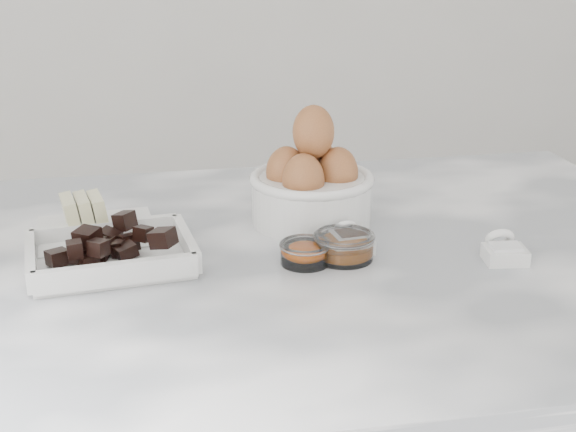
% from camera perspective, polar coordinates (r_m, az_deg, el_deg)
% --- Properties ---
extents(marble_slab, '(1.20, 0.80, 0.04)m').
position_cam_1_polar(marble_slab, '(1.07, -0.75, -3.63)').
color(marble_slab, white).
rests_on(marble_slab, cabinet).
extents(chocolate_dish, '(0.22, 0.18, 0.05)m').
position_cam_1_polar(chocolate_dish, '(1.04, -12.51, -2.32)').
color(chocolate_dish, white).
rests_on(chocolate_dish, marble_slab).
extents(butter_plate, '(0.17, 0.17, 0.06)m').
position_cam_1_polar(butter_plate, '(1.13, -13.57, -0.65)').
color(butter_plate, white).
rests_on(butter_plate, marble_slab).
extents(sugar_ramekin, '(0.09, 0.09, 0.05)m').
position_cam_1_polar(sugar_ramekin, '(1.13, 1.16, 0.24)').
color(sugar_ramekin, white).
rests_on(sugar_ramekin, marble_slab).
extents(egg_bowl, '(0.18, 0.18, 0.17)m').
position_cam_1_polar(egg_bowl, '(1.16, 1.70, 2.22)').
color(egg_bowl, white).
rests_on(egg_bowl, marble_slab).
extents(honey_bowl, '(0.08, 0.08, 0.04)m').
position_cam_1_polar(honey_bowl, '(1.04, 4.00, -2.12)').
color(honey_bowl, white).
rests_on(honey_bowl, marble_slab).
extents(zest_bowl, '(0.07, 0.07, 0.03)m').
position_cam_1_polar(zest_bowl, '(1.03, 1.23, -2.57)').
color(zest_bowl, white).
rests_on(zest_bowl, marble_slab).
extents(vanilla_spoon, '(0.06, 0.07, 0.04)m').
position_cam_1_polar(vanilla_spoon, '(1.07, 4.40, -1.79)').
color(vanilla_spoon, white).
rests_on(vanilla_spoon, marble_slab).
extents(salt_spoon, '(0.06, 0.07, 0.04)m').
position_cam_1_polar(salt_spoon, '(1.07, 15.09, -2.36)').
color(salt_spoon, white).
rests_on(salt_spoon, marble_slab).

